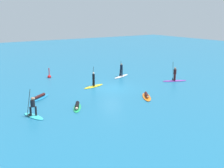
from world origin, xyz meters
name	(u,v)px	position (x,y,z in m)	size (l,w,h in m)	color
ground_plane	(112,88)	(0.00, 0.00, 0.00)	(120.00, 120.00, 0.00)	#1E6B93
surfer_on_purple_board	(175,77)	(8.42, -1.45, 0.47)	(3.09, 1.83, 2.39)	purple
surfer_on_yellow_board	(94,84)	(-1.36, 1.79, 0.37)	(2.99, 1.48, 2.33)	yellow
surfer_on_teal_board	(33,111)	(-10.38, -3.96, 0.47)	(1.36, 2.54, 2.34)	#33C6CC
surfer_on_green_board	(77,106)	(-6.42, -4.02, 0.16)	(1.89, 2.60, 0.42)	#23B266
surfer_on_blue_board	(39,97)	(-8.23, 0.67, 0.13)	(2.80, 2.32, 0.39)	#1E8CD1
surfer_on_orange_board	(147,96)	(0.93, -4.90, 0.13)	(2.25, 2.90, 0.40)	orange
surfer_on_white_board	(121,74)	(4.37, 4.32, 0.44)	(3.18, 1.84, 2.06)	white
marker_buoy	(49,76)	(-3.89, 9.06, 0.18)	(0.49, 0.49, 1.42)	red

